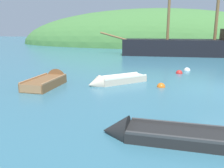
{
  "coord_description": "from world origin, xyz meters",
  "views": [
    {
      "loc": [
        -3.08,
        -11.47,
        2.8
      ],
      "look_at": [
        -5.49,
        -0.54,
        0.16
      ],
      "focal_mm": 38.31,
      "sensor_mm": 36.0,
      "label": 1
    }
  ],
  "objects_px": {
    "sailing_ship": "(194,50)",
    "buoy_orange": "(161,87)",
    "buoy_red": "(179,73)",
    "buoy_white": "(187,71)",
    "buoy_yellow": "(58,73)",
    "rowboat_outer_right": "(158,136)",
    "rowboat_center": "(114,82)",
    "rowboat_far": "(50,82)"
  },
  "relations": [
    {
      "from": "sailing_ship",
      "to": "buoy_yellow",
      "type": "relative_size",
      "value": 49.09
    },
    {
      "from": "buoy_yellow",
      "to": "buoy_orange",
      "type": "xyz_separation_m",
      "value": [
        6.44,
        -2.29,
        0.0
      ]
    },
    {
      "from": "sailing_ship",
      "to": "buoy_orange",
      "type": "xyz_separation_m",
      "value": [
        -3.01,
        -14.63,
        -0.58
      ]
    },
    {
      "from": "sailing_ship",
      "to": "buoy_yellow",
      "type": "xyz_separation_m",
      "value": [
        -9.45,
        -12.34,
        -0.58
      ]
    },
    {
      "from": "buoy_red",
      "to": "buoy_white",
      "type": "distance_m",
      "value": 1.29
    },
    {
      "from": "sailing_ship",
      "to": "buoy_orange",
      "type": "height_order",
      "value": "sailing_ship"
    },
    {
      "from": "sailing_ship",
      "to": "buoy_orange",
      "type": "relative_size",
      "value": 41.34
    },
    {
      "from": "rowboat_outer_right",
      "to": "buoy_yellow",
      "type": "bearing_deg",
      "value": -48.91
    },
    {
      "from": "rowboat_center",
      "to": "rowboat_far",
      "type": "height_order",
      "value": "rowboat_far"
    },
    {
      "from": "rowboat_far",
      "to": "buoy_yellow",
      "type": "distance_m",
      "value": 3.17
    },
    {
      "from": "rowboat_outer_right",
      "to": "buoy_red",
      "type": "height_order",
      "value": "rowboat_outer_right"
    },
    {
      "from": "sailing_ship",
      "to": "buoy_white",
      "type": "bearing_deg",
      "value": 79.44
    },
    {
      "from": "sailing_ship",
      "to": "buoy_white",
      "type": "relative_size",
      "value": 39.38
    },
    {
      "from": "sailing_ship",
      "to": "rowboat_far",
      "type": "distance_m",
      "value": 17.56
    },
    {
      "from": "buoy_white",
      "to": "rowboat_outer_right",
      "type": "bearing_deg",
      "value": -98.45
    },
    {
      "from": "buoy_red",
      "to": "buoy_white",
      "type": "height_order",
      "value": "buoy_white"
    },
    {
      "from": "rowboat_outer_right",
      "to": "buoy_orange",
      "type": "relative_size",
      "value": 8.41
    },
    {
      "from": "rowboat_center",
      "to": "buoy_yellow",
      "type": "bearing_deg",
      "value": -70.04
    },
    {
      "from": "rowboat_far",
      "to": "buoy_orange",
      "type": "xyz_separation_m",
      "value": [
        5.5,
        0.73,
        -0.14
      ]
    },
    {
      "from": "sailing_ship",
      "to": "buoy_red",
      "type": "xyz_separation_m",
      "value": [
        -1.97,
        -10.78,
        -0.58
      ]
    },
    {
      "from": "rowboat_center",
      "to": "buoy_orange",
      "type": "height_order",
      "value": "rowboat_center"
    },
    {
      "from": "rowboat_far",
      "to": "buoy_red",
      "type": "xyz_separation_m",
      "value": [
        6.54,
        4.58,
        -0.14
      ]
    },
    {
      "from": "rowboat_outer_right",
      "to": "buoy_red",
      "type": "xyz_separation_m",
      "value": [
        1.02,
        9.53,
        -0.08
      ]
    },
    {
      "from": "sailing_ship",
      "to": "rowboat_outer_right",
      "type": "height_order",
      "value": "sailing_ship"
    },
    {
      "from": "sailing_ship",
      "to": "rowboat_center",
      "type": "distance_m",
      "value": 15.37
    },
    {
      "from": "rowboat_center",
      "to": "rowboat_outer_right",
      "type": "height_order",
      "value": "rowboat_outer_right"
    },
    {
      "from": "buoy_yellow",
      "to": "buoy_white",
      "type": "relative_size",
      "value": 0.8
    },
    {
      "from": "buoy_yellow",
      "to": "rowboat_far",
      "type": "bearing_deg",
      "value": -72.67
    },
    {
      "from": "rowboat_far",
      "to": "sailing_ship",
      "type": "bearing_deg",
      "value": -27.62
    },
    {
      "from": "buoy_red",
      "to": "buoy_orange",
      "type": "bearing_deg",
      "value": -105.16
    },
    {
      "from": "buoy_white",
      "to": "buoy_orange",
      "type": "distance_m",
      "value": 5.26
    },
    {
      "from": "sailing_ship",
      "to": "buoy_white",
      "type": "distance_m",
      "value": 9.74
    },
    {
      "from": "buoy_red",
      "to": "rowboat_center",
      "type": "bearing_deg",
      "value": -133.34
    },
    {
      "from": "sailing_ship",
      "to": "rowboat_outer_right",
      "type": "relative_size",
      "value": 4.92
    },
    {
      "from": "buoy_red",
      "to": "buoy_yellow",
      "type": "relative_size",
      "value": 1.24
    },
    {
      "from": "buoy_yellow",
      "to": "buoy_orange",
      "type": "relative_size",
      "value": 0.84
    },
    {
      "from": "buoy_white",
      "to": "rowboat_far",
      "type": "bearing_deg",
      "value": -141.09
    },
    {
      "from": "rowboat_outer_right",
      "to": "rowboat_center",
      "type": "bearing_deg",
      "value": -65.93
    },
    {
      "from": "buoy_orange",
      "to": "buoy_red",
      "type": "bearing_deg",
      "value": 74.84
    },
    {
      "from": "rowboat_far",
      "to": "buoy_orange",
      "type": "height_order",
      "value": "rowboat_far"
    },
    {
      "from": "buoy_red",
      "to": "buoy_orange",
      "type": "height_order",
      "value": "buoy_red"
    },
    {
      "from": "buoy_red",
      "to": "buoy_orange",
      "type": "xyz_separation_m",
      "value": [
        -1.04,
        -3.85,
        0.0
      ]
    }
  ]
}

